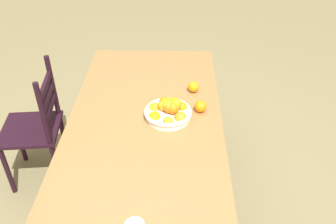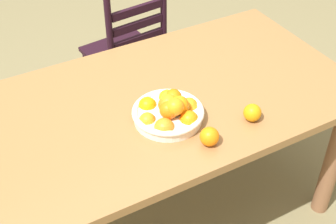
% 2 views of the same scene
% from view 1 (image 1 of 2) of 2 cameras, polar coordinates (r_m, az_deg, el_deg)
% --- Properties ---
extents(ground_plane, '(12.00, 12.00, 0.00)m').
position_cam_1_polar(ground_plane, '(2.69, -3.07, -14.66)').
color(ground_plane, olive).
extents(dining_table, '(1.89, 0.92, 0.76)m').
position_cam_1_polar(dining_table, '(2.22, -3.61, -3.92)').
color(dining_table, olive).
rests_on(dining_table, ground).
extents(chair_near_window, '(0.44, 0.44, 0.94)m').
position_cam_1_polar(chair_near_window, '(2.77, -19.99, -2.42)').
color(chair_near_window, black).
rests_on(chair_near_window, ground).
extents(fruit_bowl, '(0.29, 0.29, 0.13)m').
position_cam_1_polar(fruit_bowl, '(2.16, 0.12, 0.18)').
color(fruit_bowl, white).
rests_on(fruit_bowl, dining_table).
extents(orange_loose_0, '(0.07, 0.07, 0.07)m').
position_cam_1_polar(orange_loose_0, '(2.41, 4.04, 3.97)').
color(orange_loose_0, orange).
rests_on(orange_loose_0, dining_table).
extents(orange_loose_1, '(0.07, 0.07, 0.07)m').
position_cam_1_polar(orange_loose_1, '(2.23, 5.15, 0.87)').
color(orange_loose_1, orange).
rests_on(orange_loose_1, dining_table).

